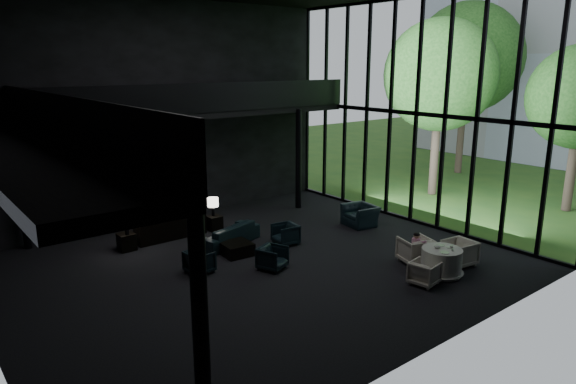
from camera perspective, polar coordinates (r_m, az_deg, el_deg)
floor at (r=15.26m, az=-3.25°, el=-8.02°), size 14.00×12.00×0.02m
wall_back at (r=19.44m, az=-13.79°, el=8.58°), size 14.00×0.04×8.00m
wall_front at (r=9.99m, az=16.73°, el=3.43°), size 14.00×0.04×8.00m
curtain_wall at (r=19.07m, az=14.08°, el=8.46°), size 0.20×12.00×8.00m
mezzanine_left at (r=11.91m, az=-27.90°, el=4.03°), size 2.00×12.00×0.25m
mezzanine_back at (r=19.00m, az=-9.74°, el=8.66°), size 12.00×2.00×0.25m
railing_left at (r=12.05m, az=-23.56°, el=7.49°), size 0.06×12.00×1.00m
railing_back at (r=18.08m, az=-8.27°, el=10.35°), size 12.00×0.06×1.00m
column_sw at (r=7.64m, az=-9.65°, el=-15.52°), size 0.24×0.24×4.00m
column_nw at (r=17.96m, az=-27.58°, el=0.46°), size 0.24×0.24×4.00m
column_ne at (r=20.58m, az=1.17°, el=3.64°), size 0.24×0.24×4.00m
tree_near at (r=23.44m, az=16.54°, el=12.32°), size 4.80×4.80×7.65m
tree_far at (r=28.70m, az=19.28°, el=13.86°), size 5.60×5.60×8.80m
console at (r=17.72m, az=-12.89°, el=-3.86°), size 2.41×0.55×0.77m
bronze_urn at (r=17.40m, az=-12.94°, el=-1.09°), size 0.65×0.65×1.21m
side_table_left at (r=17.04m, az=-17.50°, el=-5.31°), size 0.49×0.49×0.54m
table_lamp_left at (r=16.70m, az=-17.56°, el=-2.80°), size 0.44×0.44×0.75m
side_table_right at (r=18.35m, az=-8.19°, el=-3.43°), size 0.47×0.47×0.52m
table_lamp_right at (r=18.19m, az=-8.35°, el=-1.21°), size 0.39×0.39×0.65m
sofa at (r=16.81m, az=-6.77°, el=-4.14°), size 2.69×1.45×1.01m
lounge_armchair_west at (r=14.77m, az=-9.80°, el=-7.61°), size 0.66×0.69×0.66m
lounge_armchair_east at (r=16.74m, az=-0.28°, el=-4.64°), size 0.75×0.78×0.72m
lounge_armchair_south at (r=14.80m, az=-1.74°, el=-7.27°), size 0.87×0.85×0.70m
window_armchair at (r=18.79m, az=8.07°, el=-2.09°), size 0.98×1.35×1.09m
coffee_table at (r=15.98m, az=-5.74°, el=-6.29°), size 0.93×0.93×0.38m
dining_table at (r=15.07m, az=16.65°, el=-7.58°), size 1.26×1.26×0.75m
dining_chair_north at (r=15.64m, az=13.97°, el=-5.99°), size 1.15×1.12×0.96m
dining_chair_east at (r=15.84m, az=18.51°, el=-6.20°), size 0.91×0.96×0.89m
dining_chair_west at (r=14.29m, az=14.92°, el=-8.67°), size 0.69×0.72×0.65m
child at (r=15.41m, az=14.06°, el=-5.36°), size 0.25×0.25×0.55m
plate_a at (r=14.64m, az=17.03°, el=-6.45°), size 0.33×0.33×0.02m
plate_b at (r=15.18m, az=16.56°, el=-5.68°), size 0.32×0.32×0.02m
saucer at (r=15.06m, az=17.47°, el=-5.91°), size 0.15×0.15×0.01m
coffee_cup at (r=15.08m, az=17.70°, el=-5.75°), size 0.11×0.11×0.07m
cereal_bowl at (r=14.92m, az=16.23°, el=-5.86°), size 0.18×0.18×0.09m
cream_pot at (r=14.83m, az=17.81°, el=-6.15°), size 0.07×0.07×0.06m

